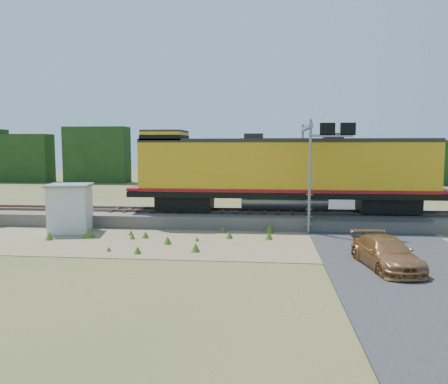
# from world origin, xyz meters

# --- Properties ---
(ground) EXTENTS (140.00, 140.00, 0.00)m
(ground) POSITION_xyz_m (0.00, 0.00, 0.00)
(ground) COLOR #475123
(ground) RESTS_ON ground
(ballast) EXTENTS (70.00, 5.00, 0.80)m
(ballast) POSITION_xyz_m (0.00, 6.00, 0.40)
(ballast) COLOR slate
(ballast) RESTS_ON ground
(rails) EXTENTS (70.00, 1.54, 0.16)m
(rails) POSITION_xyz_m (0.00, 6.00, 0.88)
(rails) COLOR brown
(rails) RESTS_ON ballast
(dirt_shoulder) EXTENTS (26.00, 8.00, 0.03)m
(dirt_shoulder) POSITION_xyz_m (-2.00, 0.50, 0.01)
(dirt_shoulder) COLOR #8C7754
(dirt_shoulder) RESTS_ON ground
(road) EXTENTS (7.00, 66.00, 0.86)m
(road) POSITION_xyz_m (7.00, 0.74, 0.09)
(road) COLOR #38383A
(road) RESTS_ON ground
(tree_line_north) EXTENTS (130.00, 3.00, 6.50)m
(tree_line_north) POSITION_xyz_m (0.00, 38.00, 3.07)
(tree_line_north) COLOR #1A3714
(tree_line_north) RESTS_ON ground
(weed_clumps) EXTENTS (15.00, 6.20, 0.56)m
(weed_clumps) POSITION_xyz_m (-3.50, 0.10, 0.00)
(weed_clumps) COLOR #41681D
(weed_clumps) RESTS_ON ground
(locomotive) EXTENTS (19.82, 3.02, 5.11)m
(locomotive) POSITION_xyz_m (1.89, 6.00, 3.48)
(locomotive) COLOR black
(locomotive) RESTS_ON rails
(shed) EXTENTS (2.82, 2.82, 2.83)m
(shed) POSITION_xyz_m (-10.45, 2.40, 1.43)
(shed) COLOR silver
(shed) RESTS_ON ground
(signal_gantry) EXTENTS (2.60, 6.20, 6.57)m
(signal_gantry) POSITION_xyz_m (3.83, 5.35, 4.96)
(signal_gantry) COLOR gray
(signal_gantry) RESTS_ON ground
(car) EXTENTS (2.47, 4.66, 1.29)m
(car) POSITION_xyz_m (5.99, -3.90, 0.64)
(car) COLOR #A86F3E
(car) RESTS_ON ground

